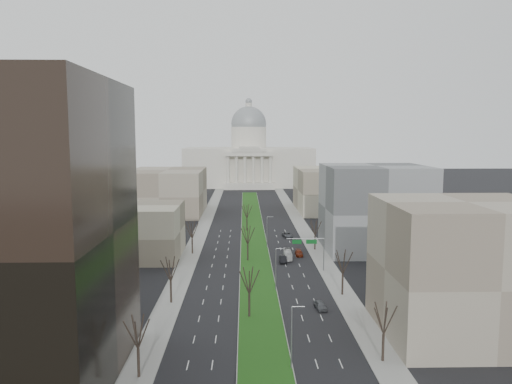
{
  "coord_description": "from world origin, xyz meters",
  "views": [
    {
      "loc": [
        -2.82,
        -46.54,
        32.93
      ],
      "look_at": [
        0.83,
        109.18,
        14.63
      ],
      "focal_mm": 35.0,
      "sensor_mm": 36.0,
      "label": 1
    }
  ],
  "objects": [
    {
      "name": "tree_right_mid",
      "position": [
        17.2,
        52.0,
        7.16
      ],
      "size": [
        5.52,
        5.52,
        9.94
      ],
      "color": "black",
      "rests_on": "ground"
    },
    {
      "name": "streetlamp_median_c",
      "position": [
        3.76,
        95.0,
        4.81
      ],
      "size": [
        1.9,
        0.2,
        9.16
      ],
      "color": "gray",
      "rests_on": "ground"
    },
    {
      "name": "tree_left_far",
      "position": [
        -17.2,
        88.0,
        6.84
      ],
      "size": [
        5.28,
        5.28,
        9.5
      ],
      "color": "black",
      "rests_on": "ground"
    },
    {
      "name": "sidewalk_right",
      "position": [
        17.5,
        95.0,
        0.07
      ],
      "size": [
        5.0,
        330.0,
        0.15
      ],
      "primitive_type": "cube",
      "color": "gray",
      "rests_on": "ground"
    },
    {
      "name": "sidewalk_left",
      "position": [
        -17.5,
        95.0,
        0.07
      ],
      "size": [
        5.0,
        330.0,
        0.15
      ],
      "primitive_type": "cube",
      "color": "gray",
      "rests_on": "ground"
    },
    {
      "name": "tree_median_a",
      "position": [
        -2.0,
        40.0,
        7.0
      ],
      "size": [
        5.4,
        5.4,
        9.72
      ],
      "color": "black",
      "rests_on": "ground"
    },
    {
      "name": "tree_median_b",
      "position": [
        -2.0,
        80.0,
        7.0
      ],
      "size": [
        5.4,
        5.4,
        9.72
      ],
      "color": "black",
      "rests_on": "ground"
    },
    {
      "name": "car_grey_far",
      "position": [
        10.86,
        109.62,
        0.76
      ],
      "size": [
        3.4,
        5.8,
        1.52
      ],
      "primitive_type": "imported",
      "rotation": [
        0.0,
        0.0,
        0.17
      ],
      "color": "#43454A",
      "rests_on": "ground"
    },
    {
      "name": "tree_right_near",
      "position": [
        17.2,
        22.0,
        6.69
      ],
      "size": [
        5.16,
        5.16,
        9.29
      ],
      "color": "black",
      "rests_on": "ground"
    },
    {
      "name": "tree_left_near",
      "position": [
        -17.2,
        18.0,
        6.61
      ],
      "size": [
        5.1,
        5.1,
        9.18
      ],
      "color": "black",
      "rests_on": "ground"
    },
    {
      "name": "capitol",
      "position": [
        0.0,
        269.59,
        16.31
      ],
      "size": [
        80.0,
        46.0,
        55.0
      ],
      "color": "beige",
      "rests_on": "ground"
    },
    {
      "name": "building_far_right",
      "position": [
        35.0,
        165.0,
        9.0
      ],
      "size": [
        30.0,
        40.0,
        18.0
      ],
      "primitive_type": "cube",
      "color": "gray",
      "rests_on": "ground"
    },
    {
      "name": "building_tan_right",
      "position": [
        33.0,
        32.0,
        11.0
      ],
      "size": [
        26.0,
        24.0,
        22.0
      ],
      "primitive_type": "cube",
      "color": "gray",
      "rests_on": "ground"
    },
    {
      "name": "streetlamp_median_b",
      "position": [
        3.76,
        55.0,
        4.81
      ],
      "size": [
        1.9,
        0.2,
        9.16
      ],
      "color": "gray",
      "rests_on": "ground"
    },
    {
      "name": "streetlamp_median_a",
      "position": [
        3.76,
        20.0,
        4.81
      ],
      "size": [
        1.9,
        0.2,
        9.16
      ],
      "color": "gray",
      "rests_on": "ground"
    },
    {
      "name": "car_red",
      "position": [
        11.92,
        85.26,
        0.72
      ],
      "size": [
        2.13,
        5.0,
        1.44
      ],
      "primitive_type": "imported",
      "rotation": [
        0.0,
        0.0,
        -0.02
      ],
      "color": "#62200D",
      "rests_on": "ground"
    },
    {
      "name": "box_van",
      "position": [
        8.59,
        82.22,
        1.13
      ],
      "size": [
        2.01,
        8.11,
        2.25
      ],
      "primitive_type": "imported",
      "rotation": [
        0.0,
        0.0,
        -0.01
      ],
      "color": "silver",
      "rests_on": "ground"
    },
    {
      "name": "car_grey_near",
      "position": [
        11.44,
        43.89,
        0.75
      ],
      "size": [
        2.32,
        4.59,
        1.5
      ],
      "primitive_type": "imported",
      "rotation": [
        0.0,
        0.0,
        0.13
      ],
      "color": "#4F5257",
      "rests_on": "ground"
    },
    {
      "name": "building_grey_right",
      "position": [
        34.0,
        92.0,
        12.0
      ],
      "size": [
        28.0,
        26.0,
        24.0
      ],
      "primitive_type": "cube",
      "color": "#5B5E60",
      "rests_on": "ground"
    },
    {
      "name": "tree_right_far",
      "position": [
        17.2,
        92.0,
        6.53
      ],
      "size": [
        5.04,
        5.04,
        9.07
      ],
      "color": "black",
      "rests_on": "ground"
    },
    {
      "name": "tree_median_c",
      "position": [
        -2.0,
        120.0,
        7.0
      ],
      "size": [
        5.4,
        5.4,
        9.72
      ],
      "color": "black",
      "rests_on": "ground"
    },
    {
      "name": "building_beige_left",
      "position": [
        -33.0,
        85.0,
        7.0
      ],
      "size": [
        26.0,
        22.0,
        14.0
      ],
      "primitive_type": "cube",
      "color": "gray",
      "rests_on": "ground"
    },
    {
      "name": "median",
      "position": [
        0.0,
        118.99,
        0.1
      ],
      "size": [
        8.0,
        222.03,
        0.2
      ],
      "color": "#999993",
      "rests_on": "ground"
    },
    {
      "name": "building_far_left",
      "position": [
        -35.0,
        160.0,
        9.0
      ],
      "size": [
        30.0,
        40.0,
        18.0
      ],
      "primitive_type": "cube",
      "color": "gray",
      "rests_on": "ground"
    },
    {
      "name": "mast_arm_signs",
      "position": [
        13.49,
        70.03,
        6.11
      ],
      "size": [
        9.12,
        0.24,
        8.09
      ],
      "color": "gray",
      "rests_on": "ground"
    },
    {
      "name": "tree_left_mid",
      "position": [
        -17.2,
        48.0,
        7.0
      ],
      "size": [
        5.4,
        5.4,
        9.72
      ],
      "color": "black",
      "rests_on": "ground"
    },
    {
      "name": "ground",
      "position": [
        0.0,
        120.0,
        0.0
      ],
      "size": [
        600.0,
        600.0,
        0.0
      ],
      "primitive_type": "plane",
      "color": "black",
      "rests_on": "ground"
    },
    {
      "name": "car_black",
      "position": [
        7.05,
        78.47,
        0.85
      ],
      "size": [
        1.97,
        5.24,
        1.71
      ],
      "primitive_type": "imported",
      "rotation": [
        0.0,
        0.0,
        -0.03
      ],
      "color": "black",
      "rests_on": "ground"
    }
  ]
}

